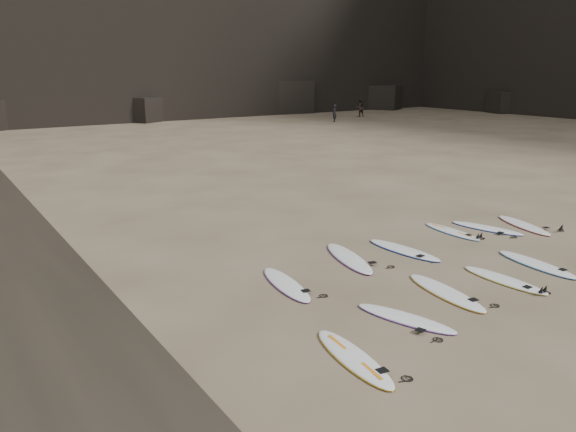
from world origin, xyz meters
The scene contains 14 objects.
ground centered at (0.00, 0.00, 0.00)m, with size 240.00×240.00×0.00m, color #897559.
surfboard_0 centered at (-4.23, -1.15, 0.04)m, with size 0.59×2.45×0.09m, color white.
surfboard_1 centered at (-2.22, -0.47, 0.04)m, with size 0.56×2.33×0.08m, color white.
surfboard_2 centered at (-0.39, 0.03, 0.05)m, with size 0.62×2.59×0.09m, color white.
surfboard_3 centered at (1.47, -0.24, 0.04)m, with size 0.57×2.38×0.09m, color white.
surfboard_4 centered at (3.20, 0.00, 0.05)m, with size 0.61×2.53×0.09m, color white.
surfboard_5 centered at (-3.29, 2.56, 0.04)m, with size 0.60×2.48×0.09m, color white.
surfboard_6 centered at (-0.75, 3.20, 0.05)m, with size 0.66×2.75×0.10m, color white.
surfboard_7 centered at (1.04, 2.87, 0.05)m, with size 0.62×2.60×0.09m, color white.
surfboard_8 centered at (3.73, 3.39, 0.04)m, with size 0.55×2.30×0.08m, color white.
surfboard_9 centered at (5.00, 3.00, 0.04)m, with size 0.59×2.44×0.09m, color white.
surfboard_10 centered at (6.33, 2.54, 0.05)m, with size 0.61×2.56×0.09m, color white.
person_a centered at (23.22, 34.50, 0.82)m, with size 0.60×0.39×1.63m, color black.
person_b centered at (28.99, 37.52, 0.94)m, with size 0.91×0.71×1.88m, color black.
Camera 1 is at (-10.42, -8.28, 5.29)m, focal length 35.00 mm.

